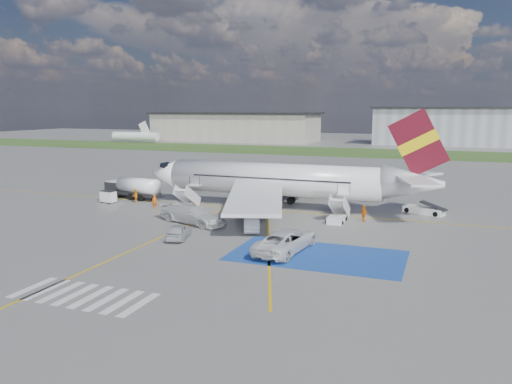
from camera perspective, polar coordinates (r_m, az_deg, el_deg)
ground at (r=48.08m, az=-3.51°, el=-4.75°), size 400.00×400.00×0.00m
grass_strip at (r=139.25m, az=12.92°, el=4.39°), size 400.00×30.00×0.01m
taxiway_line_main at (r=58.93m, az=1.32°, el=-2.07°), size 120.00×0.20×0.01m
taxiway_line_cross at (r=42.22m, az=-15.48°, el=-7.11°), size 0.20×60.00×0.01m
taxiway_line_diag at (r=58.93m, az=1.32°, el=-2.07°), size 20.71×56.45×0.01m
staging_box at (r=41.24m, az=6.98°, el=-7.22°), size 14.00×8.00×0.01m
crosswalk at (r=34.39m, az=-19.13°, el=-11.14°), size 9.00×4.00×0.01m
terminal_west at (r=187.87m, az=-2.40°, el=7.41°), size 60.00×22.00×10.00m
terminal_centre at (r=177.48m, az=21.31°, el=6.98°), size 48.00×18.00×12.00m
airliner at (r=59.75m, az=3.33°, el=1.37°), size 36.81×32.95×11.92m
airstairs_fwd at (r=59.75m, az=-8.37°, el=-1.41°), size 1.90×5.20×3.60m
airstairs_aft at (r=53.32m, az=9.27°, el=-2.75°), size 1.90×5.20×3.60m
fuel_tanker at (r=68.28m, az=-13.90°, el=0.26°), size 8.50×3.53×2.82m
gpu_cart at (r=66.00m, az=-16.53°, el=-0.59°), size 2.06×1.51×1.57m
belt_loader at (r=60.00m, az=18.65°, el=-2.02°), size 5.01×3.17×1.46m
car_silver_a at (r=46.45m, az=-8.81°, el=-4.47°), size 2.57×4.36×1.39m
car_silver_b at (r=48.92m, az=-0.49°, el=-3.64°), size 2.96×4.50×1.40m
van_white_a at (r=42.09m, az=3.49°, el=-5.12°), size 3.63×6.74×2.43m
van_white_b at (r=52.44m, az=-7.29°, el=-2.22°), size 6.85×4.55×2.49m
crew_fwd at (r=60.78m, az=-11.52°, el=-1.10°), size 0.70×0.55×1.69m
crew_nose at (r=65.25m, az=-13.67°, el=-0.44°), size 1.02×1.06×1.73m
crew_aft at (r=54.03m, az=12.23°, el=-2.41°), size 1.02×1.04×1.76m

